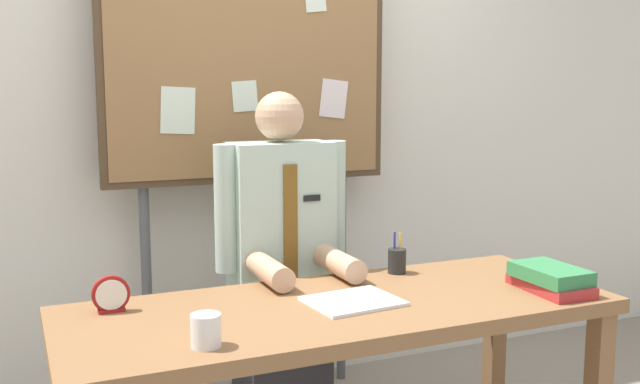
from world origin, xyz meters
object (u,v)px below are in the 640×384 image
open_notebook (353,301)px  coffee_mug (206,330)px  desk (340,327)px  bulletin_board (249,52)px  book_stack (550,279)px  pen_holder (397,261)px  person (282,280)px  desk_clock (111,296)px

open_notebook → coffee_mug: size_ratio=3.16×
desk → bulletin_board: bearing=90.0°
open_notebook → book_stack: bearing=-12.2°
open_notebook → pen_holder: (0.33, 0.28, 0.04)m
person → pen_holder: size_ratio=8.84×
desk_clock → coffee_mug: (0.20, -0.42, -0.01)m
person → pen_holder: person is taller
open_notebook → desk_clock: 0.78m
pen_holder → bulletin_board: bearing=117.9°
open_notebook → pen_holder: 0.44m
person → coffee_mug: (-0.51, -0.78, 0.11)m
person → pen_holder: 0.48m
coffee_mug → open_notebook: bearing=20.1°
person → bulletin_board: 1.00m
person → book_stack: bearing=-44.8°
bulletin_board → person: bearing=-90.0°
desk_clock → desk: bearing=-15.8°
desk → person: 0.56m
bulletin_board → open_notebook: bearing=-87.8°
desk → person: bearing=90.0°
person → book_stack: size_ratio=4.62×
bulletin_board → desk: bearing=-90.0°
bulletin_board → book_stack: (0.73, -1.12, -0.82)m
desk_clock → pen_holder: (1.08, 0.06, -0.00)m
desk → person: (0.00, 0.56, 0.02)m
desk → bulletin_board: size_ratio=0.83×
bulletin_board → desk_clock: (-0.71, -0.75, -0.81)m
desk → desk_clock: (-0.71, 0.20, 0.14)m
bulletin_board → coffee_mug: bearing=-113.7°
book_stack → desk_clock: 1.49m
bulletin_board → book_stack: bulletin_board is taller
bulletin_board → coffee_mug: (-0.51, -1.17, -0.81)m
coffee_mug → pen_holder: size_ratio=0.58×
bulletin_board → pen_holder: (0.36, -0.69, -0.81)m
bulletin_board → desk_clock: bulletin_board is taller
coffee_mug → person: bearing=56.6°
bulletin_board → desk_clock: size_ratio=18.59×
desk → desk_clock: bearing=164.2°
person → book_stack: 1.04m
pen_holder → book_stack: bearing=-49.6°
desk → open_notebook: (0.04, -0.02, 0.09)m
person → open_notebook: size_ratio=4.82×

